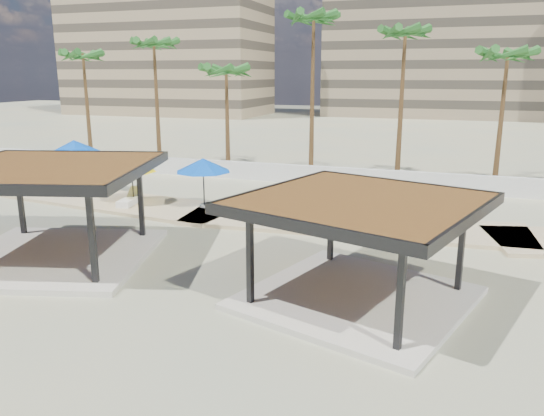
% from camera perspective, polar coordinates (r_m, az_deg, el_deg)
% --- Properties ---
extents(ground, '(200.00, 200.00, 0.00)m').
position_cam_1_polar(ground, '(19.30, -1.63, -6.94)').
color(ground, tan).
rests_on(ground, ground).
extents(promenade, '(44.45, 7.97, 0.24)m').
position_cam_1_polar(promenade, '(25.83, 8.54, -1.43)').
color(promenade, '#C6B284').
rests_on(promenade, ground).
extents(boundary_wall, '(56.00, 0.30, 1.20)m').
position_cam_1_polar(boundary_wall, '(34.04, 7.85, 3.34)').
color(boundary_wall, silver).
rests_on(boundary_wall, ground).
extents(building_west, '(34.00, 16.00, 32.40)m').
position_cam_1_polar(building_west, '(98.00, -11.33, 18.86)').
color(building_west, '#937F60').
rests_on(building_west, ground).
extents(building_mid, '(38.00, 16.00, 30.40)m').
position_cam_1_polar(building_mid, '(95.14, 18.38, 17.98)').
color(building_mid, '#847259').
rests_on(building_mid, ground).
extents(pavilion_central, '(8.30, 8.30, 3.36)m').
position_cam_1_polar(pavilion_central, '(16.51, 9.37, -3.46)').
color(pavilion_central, beige).
rests_on(pavilion_central, ground).
extents(pavilion_west, '(8.99, 8.99, 3.71)m').
position_cam_1_polar(pavilion_west, '(21.66, -22.77, 0.43)').
color(pavilion_west, beige).
rests_on(pavilion_west, ground).
extents(umbrella_a, '(3.43, 3.43, 2.96)m').
position_cam_1_polar(umbrella_a, '(33.88, -20.50, 6.16)').
color(umbrella_a, beige).
rests_on(umbrella_a, promenade).
extents(umbrella_b, '(3.40, 3.40, 2.34)m').
position_cam_1_polar(umbrella_b, '(29.29, -14.88, 4.39)').
color(umbrella_b, beige).
rests_on(umbrella_b, promenade).
extents(umbrella_f, '(3.17, 3.17, 2.57)m').
position_cam_1_polar(umbrella_f, '(27.58, -7.42, 4.58)').
color(umbrella_f, beige).
rests_on(umbrella_f, promenade).
extents(lounger_a, '(1.02, 2.15, 0.78)m').
position_cam_1_polar(lounger_a, '(29.42, -15.06, 0.79)').
color(lounger_a, white).
rests_on(lounger_a, promenade).
extents(lounger_b, '(1.23, 2.18, 0.79)m').
position_cam_1_polar(lounger_b, '(25.47, 13.15, -1.15)').
color(lounger_b, white).
rests_on(lounger_b, promenade).
extents(lounger_c, '(1.38, 2.56, 0.92)m').
position_cam_1_polar(lounger_c, '(25.03, 14.54, -1.43)').
color(lounger_c, white).
rests_on(lounger_c, promenade).
extents(palm_a, '(3.00, 3.00, 9.13)m').
position_cam_1_polar(palm_a, '(44.53, -19.64, 14.76)').
color(palm_a, brown).
rests_on(palm_a, ground).
extents(palm_b, '(3.00, 3.00, 9.93)m').
position_cam_1_polar(palm_b, '(41.49, -12.58, 16.35)').
color(palm_b, brown).
rests_on(palm_b, ground).
extents(palm_c, '(3.00, 3.00, 7.99)m').
position_cam_1_polar(palm_c, '(38.16, -4.94, 14.10)').
color(palm_c, brown).
rests_on(palm_c, ground).
extents(palm_d, '(3.00, 3.00, 11.36)m').
position_cam_1_polar(palm_d, '(37.06, 4.50, 18.99)').
color(palm_d, brown).
rests_on(palm_d, ground).
extents(palm_e, '(3.00, 3.00, 10.27)m').
position_cam_1_polar(palm_e, '(35.45, 14.12, 17.21)').
color(palm_e, brown).
rests_on(palm_e, ground).
extents(palm_f, '(3.00, 3.00, 8.90)m').
position_cam_1_polar(palm_f, '(35.54, 23.99, 14.35)').
color(palm_f, brown).
rests_on(palm_f, ground).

